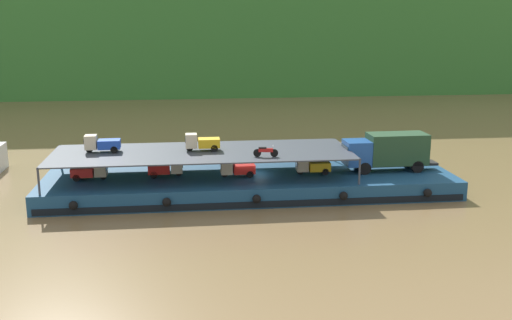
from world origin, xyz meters
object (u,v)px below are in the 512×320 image
object	(u,v)px
mini_truck_lower_mid	(237,168)
mini_truck_lower_fore	(312,166)
mini_truck_lower_stern	(90,171)
cargo_barge	(250,184)
motorcycle_upper_port	(265,151)
covered_lorry	(388,151)
mini_truck_upper_mid	(202,142)
mini_truck_lower_aft	(166,168)
mini_truck_upper_stern	(102,144)

from	to	relation	value
mini_truck_lower_mid	mini_truck_lower_fore	distance (m)	6.13
mini_truck_lower_stern	mini_truck_lower_mid	world-z (taller)	same
cargo_barge	motorcycle_upper_port	distance (m)	4.07
covered_lorry	mini_truck_lower_mid	xyz separation A→B (m)	(-12.49, -0.45, -1.00)
covered_lorry	mini_truck_lower_fore	world-z (taller)	covered_lorry
cargo_barge	mini_truck_lower_stern	bearing A→B (deg)	179.86
mini_truck_lower_mid	mini_truck_lower_fore	size ratio (longest dim) A/B	1.01
covered_lorry	motorcycle_upper_port	xyz separation A→B (m)	(-10.46, -2.35, 0.74)
mini_truck_lower_mid	mini_truck_lower_fore	world-z (taller)	same
covered_lorry	mini_truck_lower_stern	world-z (taller)	covered_lorry
mini_truck_lower_stern	motorcycle_upper_port	xyz separation A→B (m)	(13.49, -2.38, 1.74)
mini_truck_lower_fore	mini_truck_upper_mid	xyz separation A→B (m)	(-8.84, 0.71, 2.00)
mini_truck_lower_fore	mini_truck_upper_mid	world-z (taller)	mini_truck_upper_mid
mini_truck_lower_stern	mini_truck_lower_aft	bearing A→B (deg)	2.98
mini_truck_lower_fore	mini_truck_lower_mid	bearing A→B (deg)	-178.78
mini_truck_upper_stern	motorcycle_upper_port	bearing A→B (deg)	-14.04
mini_truck_lower_fore	mini_truck_upper_mid	bearing A→B (deg)	175.42
mini_truck_lower_aft	mini_truck_upper_mid	distance (m)	3.51
mini_truck_lower_aft	mini_truck_lower_mid	xyz separation A→B (m)	(5.59, -0.79, 0.00)
mini_truck_upper_mid	motorcycle_upper_port	distance (m)	5.48
mini_truck_upper_stern	mini_truck_upper_mid	world-z (taller)	same
mini_truck_lower_mid	motorcycle_upper_port	xyz separation A→B (m)	(2.03, -1.90, 1.74)
mini_truck_upper_mid	covered_lorry	bearing A→B (deg)	-1.46
mini_truck_lower_stern	mini_truck_upper_mid	size ratio (longest dim) A/B	1.01
mini_truck_upper_stern	mini_truck_lower_stern	bearing A→B (deg)	-140.56
cargo_barge	mini_truck_lower_aft	world-z (taller)	mini_truck_lower_aft
covered_lorry	mini_truck_lower_aft	bearing A→B (deg)	178.94
mini_truck_lower_stern	mini_truck_lower_fore	xyz separation A→B (m)	(17.59, -0.35, 0.00)
cargo_barge	mini_truck_lower_aft	size ratio (longest dim) A/B	11.86
cargo_barge	mini_truck_upper_mid	xyz separation A→B (m)	(-3.80, 0.39, 3.44)
mini_truck_lower_fore	motorcycle_upper_port	bearing A→B (deg)	-153.65
covered_lorry	cargo_barge	bearing A→B (deg)	-179.99
mini_truck_lower_fore	motorcycle_upper_port	world-z (taller)	motorcycle_upper_port
covered_lorry	mini_truck_upper_stern	distance (m)	23.06
mini_truck_lower_fore	mini_truck_upper_stern	bearing A→B (deg)	176.19
mini_truck_lower_stern	mini_truck_lower_aft	size ratio (longest dim) A/B	1.00
motorcycle_upper_port	mini_truck_upper_stern	bearing A→B (deg)	165.96
mini_truck_lower_aft	mini_truck_lower_fore	distance (m)	11.74
mini_truck_upper_mid	motorcycle_upper_port	xyz separation A→B (m)	(4.73, -2.74, -0.26)
covered_lorry	motorcycle_upper_port	distance (m)	10.75
mini_truck_lower_stern	covered_lorry	bearing A→B (deg)	-0.07
mini_truck_lower_mid	mini_truck_lower_stern	bearing A→B (deg)	177.60
mini_truck_lower_aft	mini_truck_upper_stern	xyz separation A→B (m)	(-4.94, 0.46, 2.00)
mini_truck_lower_fore	mini_truck_upper_mid	distance (m)	9.09
mini_truck_lower_mid	mini_truck_upper_stern	world-z (taller)	mini_truck_upper_stern
mini_truck_lower_mid	mini_truck_lower_fore	xyz separation A→B (m)	(6.13, 0.13, 0.00)
mini_truck_upper_stern	motorcycle_upper_port	size ratio (longest dim) A/B	1.46
covered_lorry	mini_truck_lower_aft	xyz separation A→B (m)	(-18.08, 0.33, -1.00)
covered_lorry	mini_truck_lower_mid	distance (m)	12.54
mini_truck_lower_stern	mini_truck_upper_stern	xyz separation A→B (m)	(0.93, 0.76, 2.00)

